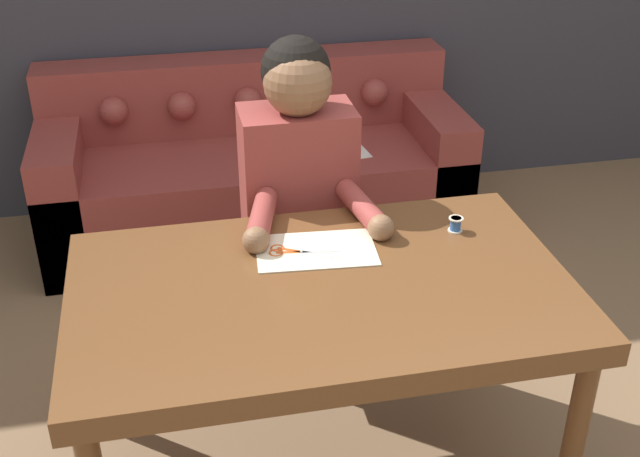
{
  "coord_description": "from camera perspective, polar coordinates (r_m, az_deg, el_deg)",
  "views": [
    {
      "loc": [
        -0.53,
        -1.74,
        1.93
      ],
      "look_at": [
        -0.12,
        0.17,
        0.84
      ],
      "focal_mm": 45.0,
      "sensor_mm": 36.0,
      "label": 1
    }
  ],
  "objects": [
    {
      "name": "couch",
      "position": [
        3.84,
        -4.75,
        4.04
      ],
      "size": [
        1.93,
        0.76,
        0.79
      ],
      "color": "brown",
      "rests_on": "ground_plane"
    },
    {
      "name": "pattern_paper_main",
      "position": [
        2.33,
        -0.29,
        -1.55
      ],
      "size": [
        0.36,
        0.24,
        0.0
      ],
      "color": "beige",
      "rests_on": "dining_table"
    },
    {
      "name": "scissors",
      "position": [
        2.32,
        -2.07,
        -1.66
      ],
      "size": [
        0.21,
        0.11,
        0.01
      ],
      "color": "silver",
      "rests_on": "dining_table"
    },
    {
      "name": "dining_table",
      "position": [
        2.22,
        0.1,
        -5.53
      ],
      "size": [
        1.37,
        0.83,
        0.74
      ],
      "color": "brown",
      "rests_on": "ground_plane"
    },
    {
      "name": "person",
      "position": [
        2.73,
        -1.51,
        1.08
      ],
      "size": [
        0.45,
        0.57,
        1.25
      ],
      "color": "#33281E",
      "rests_on": "ground_plane"
    },
    {
      "name": "thread_spool",
      "position": [
        2.45,
        9.62,
        0.29
      ],
      "size": [
        0.04,
        0.04,
        0.05
      ],
      "color": "#3366B2",
      "rests_on": "dining_table"
    }
  ]
}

